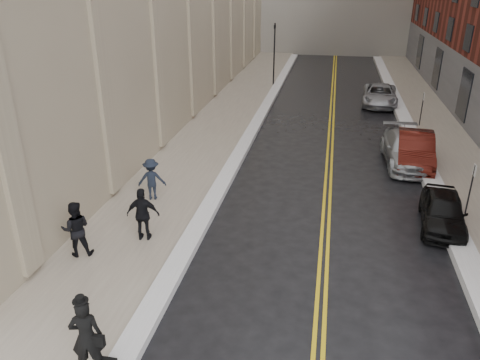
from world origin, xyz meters
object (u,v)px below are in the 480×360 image
at_px(pedestrian_b, 152,179).
at_px(pedestrian_main, 86,337).
at_px(car_silver_near, 406,150).
at_px(pedestrian_a, 76,229).
at_px(pedestrian_c, 143,214).
at_px(car_black, 443,211).
at_px(car_maroon, 415,149).
at_px(car_silver_far, 380,95).

bearing_deg(pedestrian_b, pedestrian_main, 87.18).
xyz_separation_m(car_silver_near, pedestrian_b, (-10.98, -6.58, 0.28)).
height_order(pedestrian_a, pedestrian_b, pedestrian_a).
bearing_deg(pedestrian_c, pedestrian_b, -82.75).
distance_m(car_black, pedestrian_main, 13.35).
relative_size(car_silver_near, pedestrian_main, 2.57).
distance_m(car_maroon, car_silver_near, 0.41).
bearing_deg(pedestrian_c, pedestrian_main, 90.99).
distance_m(pedestrian_main, pedestrian_a, 5.40).
xyz_separation_m(car_silver_far, pedestrian_main, (-8.64, -27.66, 0.44)).
xyz_separation_m(car_silver_near, pedestrian_a, (-11.87, -11.12, 0.36)).
bearing_deg(car_maroon, pedestrian_c, -131.83).
xyz_separation_m(car_silver_far, pedestrian_a, (-11.45, -23.05, 0.39)).
xyz_separation_m(car_black, car_silver_near, (-0.55, 6.47, 0.09)).
relative_size(car_maroon, pedestrian_b, 2.75).
xyz_separation_m(car_black, pedestrian_main, (-9.60, -9.26, 0.50)).
relative_size(pedestrian_a, pedestrian_b, 1.09).
bearing_deg(car_black, car_maroon, 97.72).
relative_size(pedestrian_main, pedestrian_c, 1.03).
bearing_deg(pedestrian_b, car_maroon, -164.60).
height_order(car_silver_near, pedestrian_c, pedestrian_c).
xyz_separation_m(pedestrian_main, pedestrian_b, (-1.92, 9.16, -0.13)).
relative_size(car_maroon, car_silver_far, 0.93).
bearing_deg(car_black, car_silver_far, 99.48).
distance_m(car_black, pedestrian_b, 11.53).
height_order(pedestrian_main, pedestrian_c, pedestrian_main).
distance_m(car_silver_near, pedestrian_main, 18.16).
height_order(pedestrian_main, pedestrian_a, pedestrian_main).
xyz_separation_m(car_maroon, pedestrian_b, (-11.38, -6.59, 0.23)).
relative_size(car_black, car_silver_far, 0.74).
bearing_deg(pedestrian_b, car_silver_near, -163.75).
xyz_separation_m(pedestrian_a, pedestrian_c, (1.80, 1.38, 0.01)).
height_order(pedestrian_main, pedestrian_b, pedestrian_main).
height_order(car_black, pedestrian_c, pedestrian_c).
relative_size(car_silver_near, pedestrian_b, 2.93).
distance_m(car_silver_near, car_silver_far, 11.93).
bearing_deg(car_silver_far, pedestrian_main, -103.88).
bearing_deg(car_silver_far, pedestrian_c, -110.55).
bearing_deg(car_silver_far, pedestrian_a, -112.96).
distance_m(car_silver_far, pedestrian_main, 28.98).
bearing_deg(pedestrian_a, car_silver_near, -159.63).
xyz_separation_m(car_black, pedestrian_b, (-11.52, -0.10, 0.38)).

